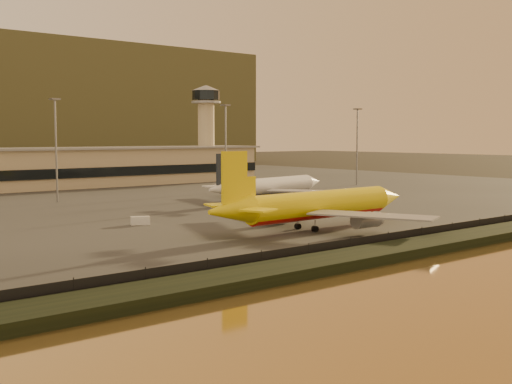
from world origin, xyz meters
The scene contains 10 objects.
ground centered at (0.00, 0.00, 0.00)m, with size 900.00×900.00×0.00m, color black.
embankment centered at (0.00, -17.00, 0.70)m, with size 320.00×7.00×1.40m, color black.
tarmac centered at (0.00, 95.00, 0.10)m, with size 320.00×220.00×0.20m, color #2D2D2D.
perimeter_fence centered at (0.00, -13.00, 1.30)m, with size 300.00×0.05×2.20m, color black.
control_tower centered at (70.00, 131.00, 21.66)m, with size 11.20×11.20×35.50m.
apron_light_masts centered at (15.00, 75.00, 15.70)m, with size 152.20×12.20×25.40m.
dhl_cargo_jet centered at (7.25, 7.15, 4.36)m, with size 46.55×45.70×13.93m.
white_narrowbody_jet centered at (32.31, 49.11, 3.87)m, with size 42.64×41.09×12.29m.
gse_vehicle_yellow centered at (17.68, 24.13, 1.04)m, with size 3.74×1.68×1.68m, color yellow.
gse_vehicle_white centered at (-13.88, 31.71, 0.97)m, with size 3.41×1.53×1.53m, color white.
Camera 1 is at (-71.26, -72.31, 16.44)m, focal length 45.00 mm.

